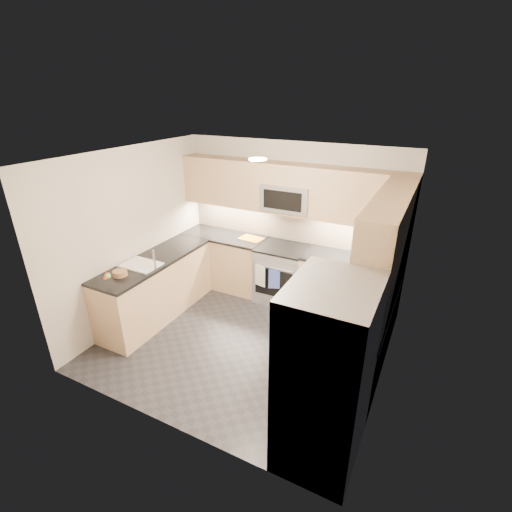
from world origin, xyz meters
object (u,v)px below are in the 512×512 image
at_px(gas_range, 282,274).
at_px(refrigerator, 326,376).
at_px(cutting_board, 251,239).
at_px(microwave, 288,197).
at_px(utensil_bowl, 369,256).
at_px(fruit_basket, 120,273).

height_order(gas_range, refrigerator, refrigerator).
height_order(gas_range, cutting_board, cutting_board).
height_order(microwave, utensil_bowl, microwave).
height_order(gas_range, utensil_bowl, utensil_bowl).
bearing_deg(gas_range, refrigerator, -59.12).
xyz_separation_m(gas_range, refrigerator, (1.45, -2.43, 0.45)).
bearing_deg(refrigerator, utensil_bowl, 93.42).
distance_m(utensil_bowl, fruit_basket, 3.43).
bearing_deg(fruit_basket, utensil_bowl, 34.41).
bearing_deg(cutting_board, utensil_bowl, -0.41).
height_order(utensil_bowl, cutting_board, utensil_bowl).
distance_m(gas_range, microwave, 1.25).
relative_size(microwave, refrigerator, 0.42).
distance_m(gas_range, refrigerator, 2.86).
bearing_deg(utensil_bowl, microwave, 176.90).
xyz_separation_m(refrigerator, fruit_basket, (-2.97, 0.54, 0.07)).
distance_m(microwave, fruit_basket, 2.62).
bearing_deg(fruit_basket, microwave, 52.77).
height_order(gas_range, microwave, microwave).
bearing_deg(gas_range, microwave, 90.00).
xyz_separation_m(gas_range, microwave, (0.00, 0.12, 1.24)).
bearing_deg(microwave, refrigerator, -60.38).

